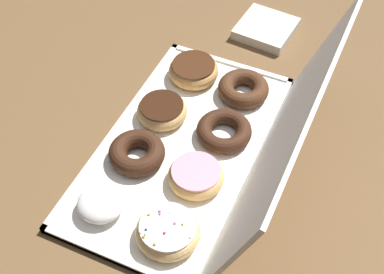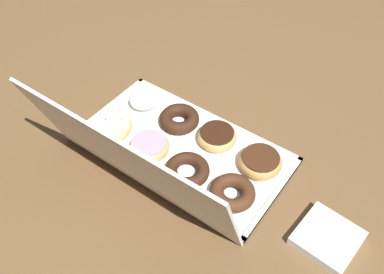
{
  "view_description": "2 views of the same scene",
  "coord_description": "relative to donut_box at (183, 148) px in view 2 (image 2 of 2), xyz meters",
  "views": [
    {
      "loc": [
        0.67,
        0.33,
        0.91
      ],
      "look_at": [
        -0.01,
        0.02,
        0.04
      ],
      "focal_mm": 52.36,
      "sensor_mm": 36.0,
      "label": 1
    },
    {
      "loc": [
        -0.48,
        0.62,
        0.89
      ],
      "look_at": [
        -0.01,
        -0.03,
        0.03
      ],
      "focal_mm": 39.57,
      "sensor_mm": 36.0,
      "label": 2
    }
  ],
  "objects": [
    {
      "name": "donut_box",
      "position": [
        0.0,
        0.0,
        0.0
      ],
      "size": [
        0.58,
        0.31,
        0.01
      ],
      "color": "white",
      "rests_on": "ground"
    },
    {
      "name": "chocolate_frosted_donut_0",
      "position": [
        -0.21,
        -0.06,
        0.03
      ],
      "size": [
        0.12,
        0.12,
        0.04
      ],
      "color": "tan",
      "rests_on": "donut_box"
    },
    {
      "name": "chocolate_cake_ring_donut_5",
      "position": [
        -0.07,
        0.07,
        0.02
      ],
      "size": [
        0.12,
        0.12,
        0.03
      ],
      "color": "#381E11",
      "rests_on": "donut_box"
    },
    {
      "name": "box_lid_open",
      "position": [
        0.0,
        0.21,
        0.14
      ],
      "size": [
        0.58,
        0.11,
        0.29
      ],
      "primitive_type": "cube",
      "rotation": [
        1.24,
        0.0,
        0.0
      ],
      "color": "white",
      "rests_on": "ground"
    },
    {
      "name": "pink_frosted_donut_6",
      "position": [
        0.07,
        0.07,
        0.02
      ],
      "size": [
        0.11,
        0.11,
        0.04
      ],
      "color": "tan",
      "rests_on": "donut_box"
    },
    {
      "name": "napkin_stack",
      "position": [
        -0.44,
        0.03,
        0.01
      ],
      "size": [
        0.15,
        0.15,
        0.03
      ],
      "primitive_type": "cube",
      "rotation": [
        0.0,
        0.0,
        -0.09
      ],
      "color": "white",
      "rests_on": "ground"
    },
    {
      "name": "chocolate_cake_ring_donut_4",
      "position": [
        -0.2,
        0.06,
        0.02
      ],
      "size": [
        0.12,
        0.12,
        0.04
      ],
      "color": "#472816",
      "rests_on": "donut_box"
    },
    {
      "name": "chocolate_frosted_donut_1",
      "position": [
        -0.06,
        -0.07,
        0.02
      ],
      "size": [
        0.11,
        0.11,
        0.04
      ],
      "color": "tan",
      "rests_on": "donut_box"
    },
    {
      "name": "chocolate_cake_ring_donut_2",
      "position": [
        0.06,
        -0.07,
        0.02
      ],
      "size": [
        0.12,
        0.12,
        0.04
      ],
      "color": "#381E11",
      "rests_on": "donut_box"
    },
    {
      "name": "powdered_filled_donut_3",
      "position": [
        0.2,
        -0.07,
        0.02
      ],
      "size": [
        0.09,
        0.09,
        0.04
      ],
      "color": "white",
      "rests_on": "donut_box"
    },
    {
      "name": "ground_plane",
      "position": [
        0.0,
        0.0,
        -0.01
      ],
      "size": [
        3.0,
        3.0,
        0.0
      ],
      "primitive_type": "plane",
      "color": "brown"
    },
    {
      "name": "sprinkle_donut_7",
      "position": [
        0.2,
        0.07,
        0.02
      ],
      "size": [
        0.12,
        0.12,
        0.04
      ],
      "color": "#E5B770",
      "rests_on": "donut_box"
    }
  ]
}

